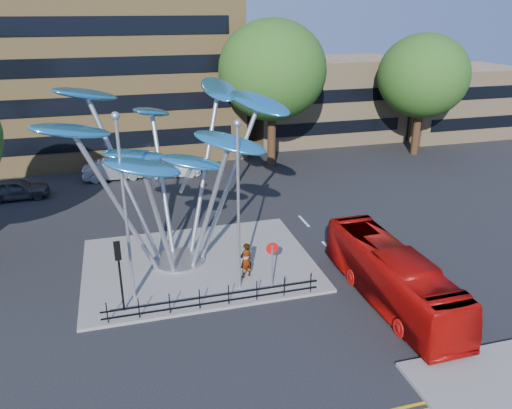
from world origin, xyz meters
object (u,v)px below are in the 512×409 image
object	(u,v)px
parked_car_right	(172,167)
tree_right	(272,71)
red_bus	(391,276)
tree_far	(423,76)
parked_car_mid	(114,170)
leaf_sculpture	(169,139)
traffic_light_island	(119,262)
pedestrian	(246,260)
street_lamp_left	(124,194)
parked_car_left	(16,189)
no_entry_sign_island	(272,258)
street_lamp_right	(238,193)

from	to	relation	value
parked_car_right	tree_right	bearing A→B (deg)	-81.01
parked_car_right	red_bus	bearing A→B (deg)	-153.74
tree_far	parked_car_mid	world-z (taller)	tree_far
tree_far	leaf_sculpture	bearing A→B (deg)	-147.52
traffic_light_island	parked_car_mid	size ratio (longest dim) A/B	0.71
traffic_light_island	pedestrian	world-z (taller)	traffic_light_island
tree_far	street_lamp_left	size ratio (longest dim) A/B	1.23
parked_car_left	parked_car_mid	size ratio (longest dim) A/B	0.92
tree_right	no_entry_sign_island	xyz separation A→B (m)	(-6.00, -19.48, -6.22)
no_entry_sign_island	red_bus	bearing A→B (deg)	-24.80
tree_far	parked_car_mid	size ratio (longest dim) A/B	2.23
street_lamp_right	pedestrian	world-z (taller)	street_lamp_right
leaf_sculpture	parked_car_right	size ratio (longest dim) A/B	2.67
tree_right	street_lamp_left	distance (m)	22.49
street_lamp_right	parked_car_mid	size ratio (longest dim) A/B	1.71
tree_right	tree_far	distance (m)	14.03
tree_right	leaf_sculpture	xyz separation A→B (m)	(-10.07, -15.32, -1.16)
red_bus	parked_car_left	size ratio (longest dim) A/B	2.16
tree_right	parked_car_left	bearing A→B (deg)	-172.30
red_bus	parked_car_left	distance (m)	26.98
leaf_sculpture	street_lamp_right	size ratio (longest dim) A/B	1.53
tree_far	parked_car_right	distance (m)	23.51
tree_right	tree_far	xyz separation A→B (m)	(14.00, 0.00, -0.93)
pedestrian	parked_car_left	bearing A→B (deg)	-69.56
pedestrian	parked_car_right	distance (m)	17.82
street_lamp_left	parked_car_left	size ratio (longest dim) A/B	1.97
no_entry_sign_island	street_lamp_left	bearing A→B (deg)	171.39
street_lamp_right	parked_car_right	xyz separation A→B (m)	(-1.12, 18.64, -4.40)
parked_car_left	parked_car_right	xyz separation A→B (m)	(11.35, 2.34, -0.07)
pedestrian	parked_car_left	xyz separation A→B (m)	(-13.03, 15.40, -0.33)
street_lamp_right	parked_car_mid	world-z (taller)	street_lamp_right
pedestrian	parked_car_right	size ratio (longest dim) A/B	0.39
no_entry_sign_island	street_lamp_right	bearing A→B (deg)	162.13
pedestrian	tree_right	bearing A→B (deg)	-130.76
parked_car_right	street_lamp_right	bearing A→B (deg)	-170.00
tree_far	pedestrian	bearing A→B (deg)	-139.16
parked_car_mid	no_entry_sign_island	bearing A→B (deg)	-158.95
street_lamp_right	pedestrian	xyz separation A→B (m)	(0.56, 0.90, -4.00)
leaf_sculpture	red_bus	distance (m)	12.50
tree_far	street_lamp_right	xyz separation A→B (m)	(-21.50, -19.00, -2.01)
traffic_light_island	no_entry_sign_island	world-z (taller)	traffic_light_island
tree_far	parked_car_mid	distance (m)	27.84
leaf_sculpture	no_entry_sign_island	size ratio (longest dim) A/B	5.19
tree_far	parked_car_mid	bearing A→B (deg)	-179.79
street_lamp_right	parked_car_right	world-z (taller)	street_lamp_right
street_lamp_right	parked_car_mid	xyz separation A→B (m)	(-5.62, 18.90, -4.30)
parked_car_mid	parked_car_right	world-z (taller)	parked_car_mid
parked_car_mid	leaf_sculpture	bearing A→B (deg)	-167.78
red_bus	parked_car_mid	distance (m)	24.91
tree_far	traffic_light_island	bearing A→B (deg)	-144.16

